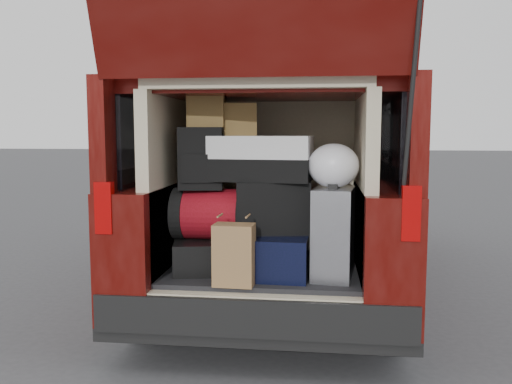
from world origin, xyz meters
TOP-DOWN VIEW (x-y plane):
  - ground at (0.00, 0.00)m, footprint 80.00×80.00m
  - minivan at (0.00, 1.86)m, footprint 1.90×5.35m
  - load_floor at (0.00, 0.28)m, footprint 1.24×1.05m
  - black_hardshell at (-0.39, 0.16)m, footprint 0.46×0.57m
  - navy_hardshell at (0.07, 0.13)m, footprint 0.51×0.61m
  - silver_roller at (0.46, 0.04)m, footprint 0.28×0.40m
  - kraft_bag at (-0.13, -0.20)m, footprint 0.24×0.16m
  - red_duffel at (-0.32, 0.16)m, footprint 0.52×0.34m
  - black_soft_case at (0.07, 0.14)m, footprint 0.50×0.35m
  - backpack at (-0.40, 0.12)m, footprint 0.30×0.21m
  - twotone_duffel at (-0.01, 0.17)m, footprint 0.67×0.39m
  - grocery_sack_lower at (-0.37, 0.19)m, footprint 0.25×0.21m
  - grocery_sack_upper at (-0.15, 0.25)m, footprint 0.24×0.21m
  - plastic_bag_right at (0.45, 0.06)m, footprint 0.34×0.32m

SIDE VIEW (x-z plane):
  - ground at x=0.00m, z-range 0.00..0.00m
  - load_floor at x=0.00m, z-range 0.00..0.55m
  - black_hardshell at x=-0.39m, z-range 0.55..0.75m
  - navy_hardshell at x=0.07m, z-range 0.55..0.81m
  - kraft_bag at x=-0.13m, z-range 0.55..0.92m
  - silver_roller at x=0.46m, z-range 0.55..1.11m
  - minivan at x=0.00m, z-range -0.47..2.29m
  - red_duffel at x=-0.32m, z-range 0.75..1.09m
  - black_soft_case at x=0.07m, z-range 0.81..1.14m
  - plastic_bag_right at x=0.45m, z-range 1.11..1.38m
  - backpack at x=-0.40m, z-range 1.09..1.48m
  - twotone_duffel at x=-0.01m, z-range 1.14..1.43m
  - grocery_sack_upper at x=-0.15m, z-range 1.43..1.64m
  - grocery_sack_lower at x=-0.37m, z-range 1.48..1.70m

